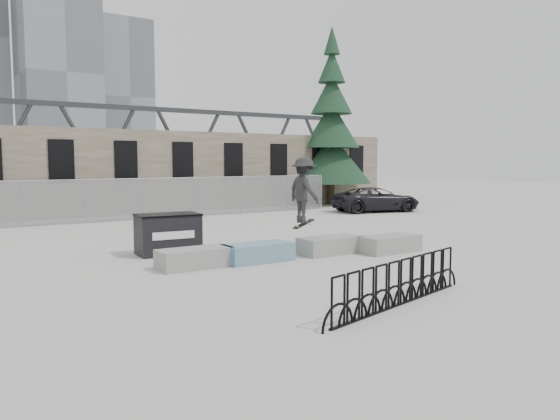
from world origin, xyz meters
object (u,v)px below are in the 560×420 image
object	(u,v)px
planter_center_left	(258,252)
planter_center_right	(330,245)
skateboarder	(304,190)
dumpster	(168,234)
spruce_tree	(331,137)
planter_offset	(390,243)
bike_rack	(400,284)
suv	(376,199)
planter_far_left	(195,257)

from	to	relation	value
planter_center_left	planter_center_right	size ratio (longest dim) A/B	1.00
skateboarder	dumpster	bearing A→B (deg)	55.69
planter_center_right	spruce_tree	size ratio (longest dim) A/B	0.17
planter_offset	bike_rack	size ratio (longest dim) A/B	0.41
planter_center_right	skateboarder	bearing A→B (deg)	153.89
suv	planter_far_left	bearing A→B (deg)	135.23
planter_far_left	planter_offset	world-z (taller)	same
suv	planter_center_left	bearing A→B (deg)	139.09
planter_far_left	spruce_tree	distance (m)	22.58
planter_offset	planter_far_left	bearing A→B (deg)	169.76
planter_center_left	planter_offset	world-z (taller)	same
planter_center_left	skateboarder	distance (m)	2.48
spruce_tree	skateboarder	size ratio (longest dim) A/B	5.33
planter_center_left	bike_rack	bearing A→B (deg)	-91.51
planter_center_left	planter_far_left	bearing A→B (deg)	174.07
planter_far_left	suv	xyz separation A→B (m)	(15.48, 9.13, 0.40)
planter_offset	dumpster	bearing A→B (deg)	148.86
bike_rack	suv	distance (m)	20.28
planter_offset	dumpster	world-z (taller)	dumpster
planter_far_left	spruce_tree	size ratio (longest dim) A/B	0.17
suv	spruce_tree	bearing A→B (deg)	2.37
dumpster	planter_far_left	bearing A→B (deg)	-90.62
dumpster	suv	bearing A→B (deg)	28.96
planter_offset	planter_center_right	bearing A→B (deg)	155.17
planter_far_left	dumpster	distance (m)	2.49
planter_offset	planter_center_left	bearing A→B (deg)	167.93
suv	planter_offset	bearing A→B (deg)	152.40
bike_rack	spruce_tree	xyz separation A→B (m)	(14.97, 20.41, 3.98)
suv	bike_rack	bearing A→B (deg)	151.96
planter_offset	skateboarder	size ratio (longest dim) A/B	0.93
planter_far_left	suv	size ratio (longest dim) A/B	0.41
planter_far_left	planter_center_left	xyz separation A→B (m)	(1.86, -0.19, 0.00)
suv	skateboarder	xyz separation A→B (m)	(-11.81, -9.07, 1.28)
spruce_tree	planter_offset	bearing A→B (deg)	-123.74
planter_far_left	dumpster	bearing A→B (deg)	84.08
planter_far_left	suv	bearing A→B (deg)	30.52
planter_center_left	suv	bearing A→B (deg)	34.39
planter_center_left	bike_rack	size ratio (longest dim) A/B	0.41
planter_center_right	spruce_tree	bearing A→B (deg)	50.62
planter_far_left	skateboarder	world-z (taller)	skateboarder
planter_far_left	planter_center_left	size ratio (longest dim) A/B	1.00
planter_far_left	planter_offset	size ratio (longest dim) A/B	1.00
planter_far_left	bike_rack	world-z (taller)	bike_rack
planter_center_right	planter_center_left	bearing A→B (deg)	177.50
spruce_tree	suv	size ratio (longest dim) A/B	2.33
planter_offset	bike_rack	xyz separation A→B (m)	(-4.45, -4.65, 0.16)
dumpster	suv	xyz separation A→B (m)	(15.23, 6.67, 0.06)
planter_far_left	dumpster	world-z (taller)	dumpster
planter_far_left	dumpster	xyz separation A→B (m)	(0.25, 2.46, 0.34)
dumpster	bike_rack	size ratio (longest dim) A/B	0.41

